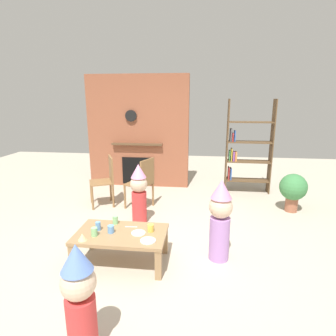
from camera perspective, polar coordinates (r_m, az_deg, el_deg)
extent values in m
plane|color=#BCB29E|center=(3.89, -3.00, -15.34)|extent=(12.00, 12.00, 0.00)
cube|color=#935138|center=(6.14, -6.15, 7.37)|extent=(2.20, 0.18, 2.40)
cube|color=black|center=(6.20, -6.15, -0.57)|extent=(0.70, 0.02, 0.60)
cube|color=brown|center=(6.04, -6.38, 4.85)|extent=(1.10, 0.10, 0.04)
cylinder|color=black|center=(6.02, -7.59, 10.54)|extent=(0.24, 0.04, 0.24)
cube|color=brown|center=(5.84, 11.95, 4.33)|extent=(0.02, 0.28, 1.90)
cube|color=brown|center=(5.98, 20.39, 3.97)|extent=(0.02, 0.28, 1.90)
cube|color=brown|center=(6.05, 15.77, -2.38)|extent=(0.86, 0.28, 0.02)
cube|color=brown|center=(5.95, 16.02, 1.32)|extent=(0.86, 0.28, 0.02)
cube|color=brown|center=(5.88, 16.29, 5.12)|extent=(0.86, 0.28, 0.02)
cube|color=brown|center=(5.84, 16.56, 9.00)|extent=(0.86, 0.28, 0.02)
cube|color=#B23333|center=(5.97, 12.28, -1.03)|extent=(0.03, 0.20, 0.25)
cube|color=#3359A5|center=(5.97, 12.69, -1.11)|extent=(0.03, 0.20, 0.24)
cube|color=#3F8C4C|center=(5.88, 12.44, 2.52)|extent=(0.02, 0.20, 0.21)
cube|color=gold|center=(5.88, 12.83, 2.71)|extent=(0.02, 0.20, 0.25)
cube|color=#8C4C99|center=(5.89, 13.23, 2.40)|extent=(0.03, 0.20, 0.19)
cube|color=#D87F3F|center=(5.90, 13.67, 2.37)|extent=(0.04, 0.20, 0.18)
cube|color=#4C4C51|center=(5.81, 12.72, 6.61)|extent=(0.03, 0.20, 0.26)
cube|color=#B23333|center=(5.82, 13.06, 6.18)|extent=(0.02, 0.20, 0.17)
cube|color=#3359A5|center=(5.82, 13.48, 6.40)|extent=(0.02, 0.20, 0.22)
cube|color=#9E7A51|center=(3.41, -9.58, -13.18)|extent=(1.06, 0.63, 0.04)
cube|color=#9E7A51|center=(3.44, -18.87, -17.12)|extent=(0.07, 0.07, 0.34)
cube|color=#9E7A51|center=(3.18, -1.99, -19.14)|extent=(0.07, 0.07, 0.34)
cube|color=#9E7A51|center=(3.87, -15.39, -13.19)|extent=(0.07, 0.07, 0.34)
cube|color=#9E7A51|center=(3.64, -0.64, -14.51)|extent=(0.07, 0.07, 0.34)
cylinder|color=#8CD18C|center=(3.60, -10.73, -10.40)|extent=(0.07, 0.07, 0.10)
cylinder|color=#F2CC4C|center=(3.36, -3.57, -12.14)|extent=(0.07, 0.07, 0.09)
cylinder|color=#669EE0|center=(3.48, -14.10, -11.45)|extent=(0.06, 0.06, 0.10)
cylinder|color=#669EE0|center=(3.40, -11.60, -12.15)|extent=(0.07, 0.07, 0.09)
cylinder|color=#8CD18C|center=(3.36, -14.84, -12.50)|extent=(0.07, 0.07, 0.10)
cylinder|color=white|center=(3.18, -4.12, -14.60)|extent=(0.17, 0.17, 0.01)
cylinder|color=white|center=(3.35, -6.07, -13.08)|extent=(0.16, 0.16, 0.01)
cone|color=#EAC68C|center=(3.31, -17.12, -13.32)|extent=(0.10, 0.10, 0.08)
cube|color=silver|center=(3.51, -7.53, -11.83)|extent=(0.15, 0.03, 0.01)
cylinder|color=#D13838|center=(2.49, -17.12, -28.52)|extent=(0.22, 0.22, 0.50)
sphere|color=beige|center=(2.26, -17.86, -21.38)|extent=(0.26, 0.26, 0.26)
cone|color=#668CE5|center=(2.15, -18.28, -16.98)|extent=(0.23, 0.23, 0.21)
cylinder|color=#B27FCC|center=(3.52, 10.44, -13.96)|extent=(0.24, 0.24, 0.54)
sphere|color=beige|center=(3.35, 10.75, -7.79)|extent=(0.28, 0.28, 0.28)
cone|color=pink|center=(3.28, 10.92, -4.26)|extent=(0.25, 0.25, 0.22)
cylinder|color=#D13838|center=(4.41, -5.88, -8.04)|extent=(0.23, 0.23, 0.51)
sphere|color=beige|center=(4.28, -6.01, -3.25)|extent=(0.26, 0.26, 0.26)
cone|color=pink|center=(4.23, -6.08, -0.59)|extent=(0.24, 0.24, 0.21)
cube|color=olive|center=(5.18, -13.49, -2.82)|extent=(0.53, 0.53, 0.02)
cube|color=olive|center=(5.13, -11.58, -0.14)|extent=(0.20, 0.37, 0.45)
cylinder|color=olive|center=(5.41, -15.43, -4.72)|extent=(0.04, 0.04, 0.43)
cylinder|color=olive|center=(5.07, -15.19, -5.99)|extent=(0.04, 0.04, 0.43)
cylinder|color=olive|center=(5.43, -11.63, -4.40)|extent=(0.04, 0.04, 0.43)
cylinder|color=olive|center=(5.09, -11.13, -5.64)|extent=(0.04, 0.04, 0.43)
cube|color=olive|center=(4.97, -5.98, -3.20)|extent=(0.52, 0.52, 0.02)
cube|color=olive|center=(4.80, -4.24, -0.86)|extent=(0.18, 0.38, 0.45)
cylinder|color=olive|center=(5.28, -6.41, -4.74)|extent=(0.04, 0.04, 0.43)
cylinder|color=olive|center=(5.01, -8.80, -5.88)|extent=(0.04, 0.04, 0.43)
cylinder|color=olive|center=(5.09, -3.08, -5.40)|extent=(0.04, 0.04, 0.43)
cylinder|color=olive|center=(4.81, -5.37, -6.64)|extent=(0.04, 0.04, 0.43)
cylinder|color=#9E5B42|center=(5.32, 23.90, -6.82)|extent=(0.21, 0.21, 0.25)
sphere|color=#3D8246|center=(5.22, 24.25, -3.56)|extent=(0.46, 0.46, 0.46)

